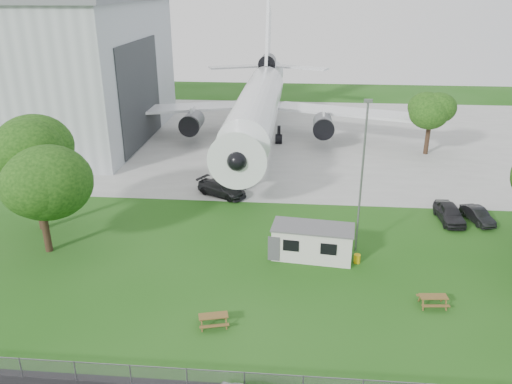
# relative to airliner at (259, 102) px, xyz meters

# --- Properties ---
(ground) EXTENTS (160.00, 160.00, 0.00)m
(ground) POSITION_rel_airliner_xyz_m (2.00, -35.86, -5.27)
(ground) COLOR #316521
(concrete_apron) EXTENTS (120.00, 46.00, 0.03)m
(concrete_apron) POSITION_rel_airliner_xyz_m (2.00, 2.14, -5.25)
(concrete_apron) COLOR #B7B7B2
(concrete_apron) RESTS_ON ground
(airliner) EXTENTS (46.36, 47.73, 17.69)m
(airliner) POSITION_rel_airliner_xyz_m (0.00, 0.00, 0.00)
(airliner) COLOR white
(airliner) RESTS_ON ground
(site_cabin) EXTENTS (6.88, 3.38, 2.62)m
(site_cabin) POSITION_rel_airliner_xyz_m (6.72, -31.01, -3.96)
(site_cabin) COLOR silver
(site_cabin) RESTS_ON ground
(picnic_west) EXTENTS (2.11, 1.90, 0.76)m
(picnic_west) POSITION_rel_airliner_xyz_m (0.50, -40.07, -5.27)
(picnic_west) COLOR brown
(picnic_west) RESTS_ON ground
(picnic_east) EXTENTS (1.92, 1.65, 0.76)m
(picnic_east) POSITION_rel_airliner_xyz_m (14.51, -36.79, -5.27)
(picnic_east) COLOR brown
(picnic_east) RESTS_ON ground
(lamp_mast) EXTENTS (0.16, 0.16, 12.00)m
(lamp_mast) POSITION_rel_airliner_xyz_m (10.20, -29.66, 0.73)
(lamp_mast) COLOR slate
(lamp_mast) RESTS_ON ground
(tree_west_big) EXTENTS (7.27, 7.27, 10.64)m
(tree_west_big) POSITION_rel_airliner_xyz_m (-16.50, -28.03, 1.72)
(tree_west_big) COLOR #382619
(tree_west_big) RESTS_ON ground
(tree_west_small) EXTENTS (6.82, 6.82, 9.00)m
(tree_west_small) POSITION_rel_airliner_xyz_m (-14.10, -31.83, 0.31)
(tree_west_small) COLOR #382619
(tree_west_small) RESTS_ON ground
(tree_far_apron) EXTENTS (5.47, 5.47, 8.39)m
(tree_far_apron) POSITION_rel_airliner_xyz_m (21.36, -3.86, 0.36)
(tree_far_apron) COLOR #382619
(tree_far_apron) RESTS_ON ground
(car_ne_hatch) EXTENTS (2.14, 4.77, 1.59)m
(car_ne_hatch) POSITION_rel_airliner_xyz_m (19.00, -23.57, -4.47)
(car_ne_hatch) COLOR black
(car_ne_hatch) RESTS_ON ground
(car_ne_sedan) EXTENTS (2.31, 4.11, 1.28)m
(car_ne_sedan) POSITION_rel_airliner_xyz_m (21.48, -23.47, -4.63)
(car_ne_sedan) COLOR black
(car_ne_sedan) RESTS_ON ground
(car_apron_van) EXTENTS (5.63, 4.47, 1.53)m
(car_apron_van) POSITION_rel_airliner_xyz_m (-2.09, -19.42, -4.51)
(car_apron_van) COLOR black
(car_apron_van) RESTS_ON ground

